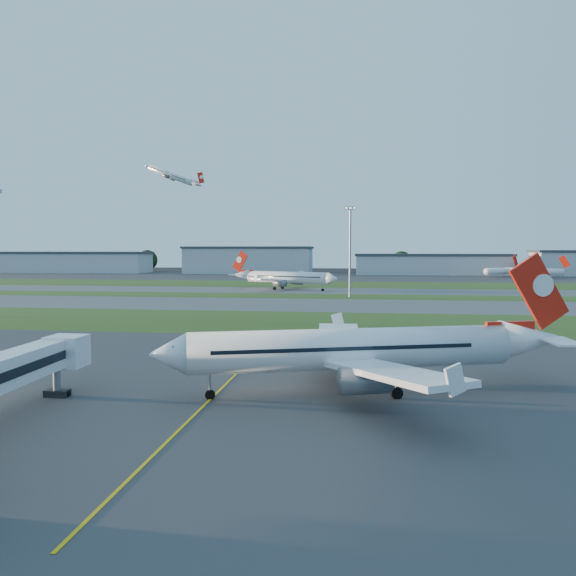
% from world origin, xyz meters
% --- Properties ---
extents(ground, '(700.00, 700.00, 0.00)m').
position_xyz_m(ground, '(0.00, 0.00, 0.00)').
color(ground, black).
rests_on(ground, ground).
extents(apron_near, '(300.00, 70.00, 0.01)m').
position_xyz_m(apron_near, '(0.00, 0.00, 0.01)').
color(apron_near, '#333335').
rests_on(apron_near, ground).
extents(grass_strip_a, '(300.00, 34.00, 0.01)m').
position_xyz_m(grass_strip_a, '(0.00, 52.00, 0.01)').
color(grass_strip_a, '#344918').
rests_on(grass_strip_a, ground).
extents(taxiway_a, '(300.00, 32.00, 0.01)m').
position_xyz_m(taxiway_a, '(0.00, 85.00, 0.01)').
color(taxiway_a, '#515154').
rests_on(taxiway_a, ground).
extents(grass_strip_b, '(300.00, 18.00, 0.01)m').
position_xyz_m(grass_strip_b, '(0.00, 110.00, 0.01)').
color(grass_strip_b, '#344918').
rests_on(grass_strip_b, ground).
extents(taxiway_b, '(300.00, 26.00, 0.01)m').
position_xyz_m(taxiway_b, '(0.00, 132.00, 0.01)').
color(taxiway_b, '#515154').
rests_on(taxiway_b, ground).
extents(grass_strip_c, '(300.00, 40.00, 0.01)m').
position_xyz_m(grass_strip_c, '(0.00, 165.00, 0.01)').
color(grass_strip_c, '#344918').
rests_on(grass_strip_c, ground).
extents(apron_far, '(400.00, 80.00, 0.01)m').
position_xyz_m(apron_far, '(0.00, 225.00, 0.01)').
color(apron_far, '#333335').
rests_on(apron_far, ground).
extents(yellow_line, '(0.25, 60.00, 0.02)m').
position_xyz_m(yellow_line, '(5.00, 0.00, 0.00)').
color(yellow_line, gold).
rests_on(yellow_line, ground).
extents(airliner_parked, '(37.25, 31.38, 11.99)m').
position_xyz_m(airliner_parked, '(18.07, 0.64, 4.21)').
color(airliner_parked, white).
rests_on(airliner_parked, ground).
extents(airliner_taxiing, '(35.85, 30.42, 11.80)m').
position_xyz_m(airliner_taxiing, '(-6.93, 134.69, 4.14)').
color(airliner_taxiing, white).
rests_on(airliner_taxiing, ground).
extents(airliner_departing, '(30.17, 25.58, 9.41)m').
position_xyz_m(airliner_departing, '(-79.71, 228.00, 51.62)').
color(airliner_departing, white).
extents(mini_jet_near, '(20.77, 22.11, 9.48)m').
position_xyz_m(mini_jet_near, '(84.91, 229.26, 3.28)').
color(mini_jet_near, white).
rests_on(mini_jet_near, ground).
extents(mini_jet_far, '(26.81, 13.54, 9.48)m').
position_xyz_m(mini_jet_far, '(98.59, 224.46, 3.28)').
color(mini_jet_far, white).
rests_on(mini_jet_far, ground).
extents(light_mast_centre, '(3.20, 0.70, 25.80)m').
position_xyz_m(light_mast_centre, '(15.00, 108.00, 14.81)').
color(light_mast_centre, gray).
rests_on(light_mast_centre, ground).
extents(hangar_far_west, '(91.80, 23.00, 12.20)m').
position_xyz_m(hangar_far_west, '(-150.00, 255.00, 6.14)').
color(hangar_far_west, '#A7A9AF').
rests_on(hangar_far_west, ground).
extents(hangar_west, '(71.40, 23.00, 15.20)m').
position_xyz_m(hangar_west, '(-45.00, 255.00, 7.64)').
color(hangar_west, '#A7A9AF').
rests_on(hangar_west, ground).
extents(hangar_east, '(81.60, 23.00, 11.20)m').
position_xyz_m(hangar_east, '(55.00, 255.00, 5.64)').
color(hangar_east, '#A7A9AF').
rests_on(hangar_east, ground).
extents(tree_far_west, '(11.00, 11.00, 12.00)m').
position_xyz_m(tree_far_west, '(-190.00, 268.00, 6.49)').
color(tree_far_west, black).
rests_on(tree_far_west, ground).
extents(tree_west, '(12.10, 12.10, 13.20)m').
position_xyz_m(tree_west, '(-110.00, 270.00, 7.14)').
color(tree_west, black).
rests_on(tree_west, ground).
extents(tree_mid_west, '(9.90, 9.90, 10.80)m').
position_xyz_m(tree_mid_west, '(-20.00, 266.00, 5.84)').
color(tree_mid_west, black).
rests_on(tree_mid_west, ground).
extents(tree_mid_east, '(11.55, 11.55, 12.60)m').
position_xyz_m(tree_mid_east, '(40.00, 269.00, 6.81)').
color(tree_mid_east, black).
rests_on(tree_mid_east, ground).
extents(tree_east, '(10.45, 10.45, 11.40)m').
position_xyz_m(tree_east, '(115.00, 267.00, 6.16)').
color(tree_east, black).
rests_on(tree_east, ground).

